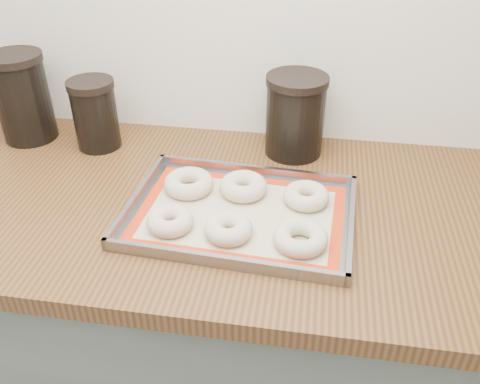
% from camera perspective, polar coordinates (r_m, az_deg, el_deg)
% --- Properties ---
extents(cabinet, '(3.00, 0.65, 0.86)m').
position_cam_1_polar(cabinet, '(1.46, -9.57, -15.44)').
color(cabinet, '#5D685B').
rests_on(cabinet, floor).
extents(countertop, '(3.06, 0.68, 0.04)m').
position_cam_1_polar(countertop, '(1.16, -11.63, -0.80)').
color(countertop, brown).
rests_on(countertop, cabinet).
extents(baking_tray, '(0.48, 0.36, 0.03)m').
position_cam_1_polar(baking_tray, '(1.05, 0.00, -2.40)').
color(baking_tray, gray).
rests_on(baking_tray, countertop).
extents(baking_mat, '(0.44, 0.31, 0.00)m').
position_cam_1_polar(baking_mat, '(1.05, 0.00, -2.49)').
color(baking_mat, '#C6B793').
rests_on(baking_mat, baking_tray).
extents(bagel_front_left, '(0.11, 0.11, 0.04)m').
position_cam_1_polar(bagel_front_left, '(1.01, -7.84, -3.19)').
color(bagel_front_left, beige).
rests_on(bagel_front_left, baking_mat).
extents(bagel_front_mid, '(0.10, 0.10, 0.04)m').
position_cam_1_polar(bagel_front_mid, '(0.98, -1.31, -4.12)').
color(bagel_front_mid, beige).
rests_on(bagel_front_mid, baking_mat).
extents(bagel_front_right, '(0.14, 0.14, 0.03)m').
position_cam_1_polar(bagel_front_right, '(0.97, 6.80, -5.11)').
color(bagel_front_right, beige).
rests_on(bagel_front_right, baking_mat).
extents(bagel_back_left, '(0.13, 0.13, 0.04)m').
position_cam_1_polar(bagel_back_left, '(1.12, -5.78, 0.99)').
color(bagel_back_left, beige).
rests_on(bagel_back_left, baking_mat).
extents(bagel_back_mid, '(0.11, 0.11, 0.04)m').
position_cam_1_polar(bagel_back_mid, '(1.10, 0.37, 0.64)').
color(bagel_back_mid, beige).
rests_on(bagel_back_mid, baking_mat).
extents(bagel_back_right, '(0.12, 0.12, 0.03)m').
position_cam_1_polar(bagel_back_right, '(1.08, 7.45, -0.44)').
color(bagel_back_right, beige).
rests_on(bagel_back_right, baking_mat).
extents(canister_left, '(0.14, 0.14, 0.22)m').
position_cam_1_polar(canister_left, '(1.41, -23.23, 9.76)').
color(canister_left, black).
rests_on(canister_left, countertop).
extents(canister_mid, '(0.11, 0.11, 0.17)m').
position_cam_1_polar(canister_mid, '(1.32, -15.97, 8.42)').
color(canister_mid, black).
rests_on(canister_mid, countertop).
extents(canister_right, '(0.15, 0.15, 0.20)m').
position_cam_1_polar(canister_right, '(1.24, 6.21, 8.55)').
color(canister_right, black).
rests_on(canister_right, countertop).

